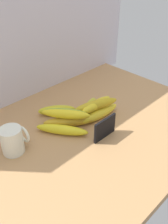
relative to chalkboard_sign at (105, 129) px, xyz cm
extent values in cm
cube|color=tan|center=(-1.57, 7.50, -5.36)|extent=(110.00, 76.00, 3.00)
cube|color=silver|center=(-1.57, 46.50, 28.14)|extent=(130.00, 2.00, 70.00)
cube|color=black|center=(0.00, -0.07, 0.34)|extent=(11.00, 0.80, 8.40)
cube|color=#885F48|center=(0.00, 0.73, -3.56)|extent=(9.90, 1.20, 0.60)
cylinder|color=silver|center=(-28.62, 17.37, 1.04)|extent=(7.73, 7.73, 9.79)
torus|color=silver|center=(-23.76, 17.37, 1.04)|extent=(1.00, 6.48, 6.48)
ellipsoid|color=gold|center=(7.80, 15.54, -1.69)|extent=(16.78, 11.50, 4.34)
ellipsoid|color=yellow|center=(-10.09, 12.77, -1.94)|extent=(14.69, 19.03, 3.84)
ellipsoid|color=gold|center=(-3.07, 24.30, -1.73)|extent=(15.05, 12.92, 4.26)
ellipsoid|color=gold|center=(-4.75, 14.69, -1.81)|extent=(18.49, 15.73, 4.10)
ellipsoid|color=yellow|center=(8.13, 9.77, -1.67)|extent=(20.05, 5.70, 4.37)
ellipsoid|color=#97AA2C|center=(-5.55, 15.72, 2.17)|extent=(13.99, 16.69, 3.86)
ellipsoid|color=yellow|center=(-5.80, 15.24, 2.15)|extent=(14.61, 17.50, 3.83)
ellipsoid|color=yellow|center=(7.34, 11.09, 2.39)|extent=(16.64, 3.93, 3.77)
ellipsoid|color=gold|center=(7.00, 10.95, 2.48)|extent=(19.73, 10.08, 3.94)
camera|label=1|loc=(-57.82, -46.93, 57.85)|focal=40.39mm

